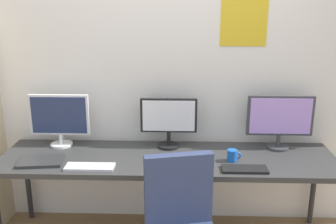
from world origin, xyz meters
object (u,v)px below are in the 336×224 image
at_px(monitor_center, 169,120).
at_px(monitor_left, 60,118).
at_px(coffee_mug, 232,155).
at_px(mouse_left_side, 188,166).
at_px(monitor_right, 280,119).
at_px(desk, 168,162).
at_px(keyboard_left, 90,167).
at_px(keyboard_right, 245,169).
at_px(mouse_right_side, 166,163).
at_px(laptop_closed, 41,161).

bearing_deg(monitor_center, monitor_left, 179.99).
bearing_deg(coffee_mug, mouse_left_side, -158.56).
bearing_deg(mouse_left_side, monitor_right, 28.71).
bearing_deg(desk, monitor_center, 90.00).
height_order(keyboard_left, keyboard_right, same).
height_order(desk, mouse_left_side, mouse_left_side).
bearing_deg(desk, keyboard_left, -157.67).
bearing_deg(monitor_left, mouse_right_side, -22.43).
bearing_deg(monitor_left, keyboard_right, -16.85).
xyz_separation_m(monitor_left, coffee_mug, (1.39, -0.28, -0.20)).
bearing_deg(mouse_right_side, desk, 88.26).
distance_m(monitor_center, keyboard_left, 0.75).
distance_m(desk, monitor_center, 0.35).
bearing_deg(monitor_center, keyboard_right, -38.30).
relative_size(desk, monitor_center, 5.69).
relative_size(keyboard_right, mouse_right_side, 3.40).
relative_size(mouse_left_side, coffee_mug, 0.91).
relative_size(desk, mouse_left_side, 27.31).
height_order(keyboard_left, laptop_closed, laptop_closed).
relative_size(monitor_right, laptop_closed, 1.66).
distance_m(monitor_left, coffee_mug, 1.43).
xyz_separation_m(monitor_center, keyboard_left, (-0.56, -0.44, -0.23)).
distance_m(keyboard_left, mouse_right_side, 0.56).
xyz_separation_m(monitor_left, mouse_right_side, (0.90, -0.37, -0.22)).
distance_m(desk, mouse_left_side, 0.26).
distance_m(monitor_left, keyboard_right, 1.54).
bearing_deg(mouse_right_side, monitor_right, 22.22).
height_order(desk, coffee_mug, coffee_mug).
height_order(desk, keyboard_left, keyboard_left).
distance_m(monitor_center, coffee_mug, 0.60).
bearing_deg(mouse_left_side, desk, 127.98).
relative_size(monitor_center, mouse_left_side, 4.80).
bearing_deg(desk, mouse_left_side, -52.02).
height_order(monitor_left, monitor_center, monitor_left).
bearing_deg(desk, monitor_right, 13.27).
bearing_deg(laptop_closed, monitor_left, 75.26).
xyz_separation_m(keyboard_left, mouse_left_side, (0.71, 0.03, 0.01)).
xyz_separation_m(mouse_left_side, mouse_right_side, (-0.16, 0.04, 0.00)).
relative_size(keyboard_left, mouse_left_side, 3.71).
bearing_deg(monitor_center, laptop_closed, -159.42).
bearing_deg(monitor_left, monitor_right, 0.00).
bearing_deg(keyboard_left, laptop_closed, 167.56).
xyz_separation_m(monitor_right, mouse_left_side, (-0.75, -0.41, -0.24)).
xyz_separation_m(monitor_center, laptop_closed, (-0.95, -0.36, -0.22)).
distance_m(keyboard_left, mouse_left_side, 0.71).
bearing_deg(keyboard_left, keyboard_right, 0.00).
relative_size(monitor_right, coffee_mug, 5.01).
bearing_deg(monitor_left, monitor_center, -0.01).
distance_m(mouse_left_side, mouse_right_side, 0.16).
distance_m(monitor_right, keyboard_right, 0.61).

